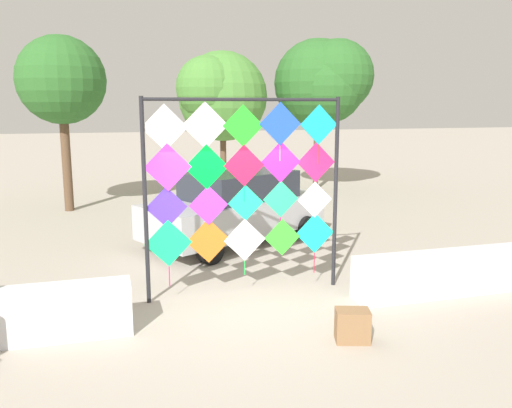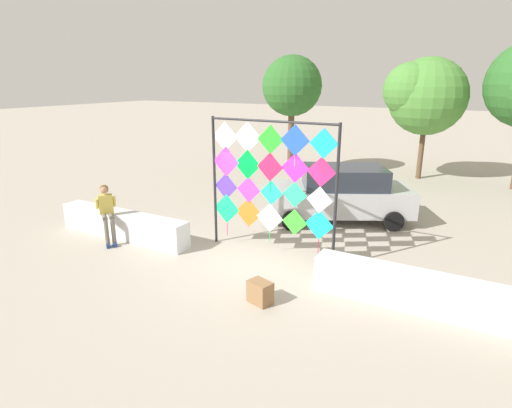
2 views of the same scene
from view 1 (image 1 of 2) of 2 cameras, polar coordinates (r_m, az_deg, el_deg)
name	(u,v)px [view 1 (image 1 of 2)]	position (r m, az deg, el deg)	size (l,w,h in m)	color
ground	(247,309)	(8.64, -0.93, -11.32)	(120.00, 120.00, 0.00)	#ADA393
plaza_ledge_right	(467,271)	(10.05, 21.92, -6.73)	(4.26, 0.56, 0.74)	silver
kite_display_rack	(243,180)	(8.85, -1.45, 2.61)	(3.40, 0.11, 3.38)	#232328
parked_car	(236,207)	(12.46, -2.20, -0.35)	(4.76, 3.68, 1.70)	#B7B7BC
cardboard_box_small	(352,326)	(7.60, 10.41, -12.82)	(0.47, 0.32, 0.45)	olive
tree_broadleaf	(326,83)	(20.45, 7.64, 12.83)	(3.54, 3.57, 5.73)	brown
tree_palm_like	(59,82)	(17.41, -20.52, 12.30)	(2.64, 3.00, 5.31)	brown
tree_far_right	(218,95)	(19.69, -4.13, 11.66)	(3.40, 3.34, 5.20)	brown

